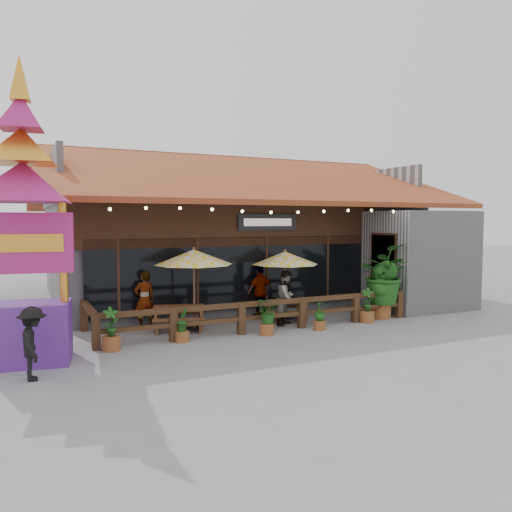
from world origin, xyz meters
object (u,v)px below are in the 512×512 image
umbrella_left (194,257)px  tropical_plant (381,276)px  pedestrian (32,343)px  picnic_table_right (287,307)px  thai_sign_tower (23,190)px  umbrella_right (285,258)px  picnic_table_left (179,314)px

umbrella_left → tropical_plant: tropical_plant is taller
umbrella_left → pedestrian: (-4.49, -3.11, -1.41)m
picnic_table_right → thai_sign_tower: 8.61m
umbrella_right → picnic_table_right: umbrella_right is taller
umbrella_left → picnic_table_right: (3.15, -0.03, -1.72)m
umbrella_left → pedestrian: umbrella_left is taller
umbrella_left → umbrella_right: size_ratio=1.00×
umbrella_right → tropical_plant: bearing=-19.3°
picnic_table_left → picnic_table_right: bearing=-2.3°
picnic_table_left → umbrella_right: bearing=-0.4°
umbrella_left → picnic_table_left: 1.74m
picnic_table_right → thai_sign_tower: thai_sign_tower is taller
tropical_plant → picnic_table_right: bearing=162.7°
picnic_table_left → picnic_table_right: (3.59, -0.15, -0.04)m
umbrella_right → picnic_table_left: umbrella_right is taller
thai_sign_tower → picnic_table_right: bearing=12.2°
pedestrian → picnic_table_left: bearing=-52.1°
picnic_table_left → pedestrian: size_ratio=1.20×
thai_sign_tower → pedestrian: 3.48m
picnic_table_left → tropical_plant: (6.65, -1.10, 0.94)m
tropical_plant → pedestrian: tropical_plant is taller
picnic_table_left → umbrella_left: bearing=-14.7°
picnic_table_left → thai_sign_tower: thai_sign_tower is taller
umbrella_right → picnic_table_right: bearing=-84.4°
umbrella_right → thai_sign_tower: size_ratio=0.37×
picnic_table_left → pedestrian: bearing=-141.4°
umbrella_left → picnic_table_right: size_ratio=1.58×
umbrella_right → tropical_plant: (3.07, -1.08, -0.61)m
umbrella_left → thai_sign_tower: 5.16m
umbrella_right → picnic_table_right: size_ratio=1.59×
umbrella_left → picnic_table_left: size_ratio=1.51×
umbrella_left → picnic_table_left: bearing=165.3°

